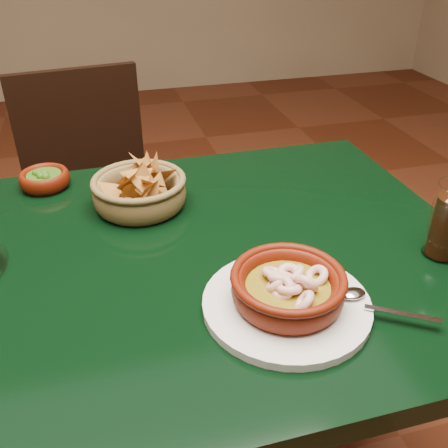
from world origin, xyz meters
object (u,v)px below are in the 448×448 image
object	(u,v)px
chip_basket	(140,191)
dining_table	(149,302)
shrimp_plate	(288,291)
dining_chair	(96,205)

from	to	relation	value
chip_basket	dining_table	bearing A→B (deg)	-95.86
shrimp_plate	chip_basket	world-z (taller)	chip_basket
dining_chair	chip_basket	size ratio (longest dim) A/B	3.94
dining_chair	chip_basket	bearing A→B (deg)	-79.26
dining_table	shrimp_plate	distance (m)	0.30
dining_chair	shrimp_plate	bearing A→B (deg)	-73.04
dining_table	chip_basket	distance (m)	0.23
dining_table	shrimp_plate	bearing A→B (deg)	-44.10
shrimp_plate	chip_basket	xyz separation A→B (m)	(-0.17, 0.38, 0.00)
dining_chair	shrimp_plate	distance (m)	0.98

